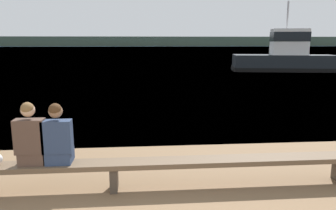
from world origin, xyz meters
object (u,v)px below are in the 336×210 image
(bench_main, at_px, (114,166))
(tugboat_red, at_px, (285,58))
(person_left, at_px, (31,138))
(person_right, at_px, (58,138))

(bench_main, distance_m, tugboat_red, 24.73)
(person_left, distance_m, person_right, 0.42)
(bench_main, bearing_deg, person_left, 179.74)
(bench_main, height_order, person_right, person_right)
(person_left, xyz_separation_m, tugboat_red, (13.77, 21.33, 0.16))
(person_left, bearing_deg, bench_main, -0.26)
(person_right, height_order, tugboat_red, tugboat_red)
(bench_main, height_order, person_left, person_left)
(person_left, bearing_deg, tugboat_red, 57.16)
(bench_main, distance_m, person_left, 1.39)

